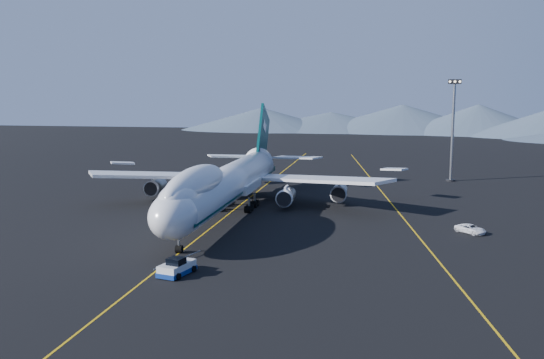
% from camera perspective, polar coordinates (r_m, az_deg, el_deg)
% --- Properties ---
extents(ground, '(500.00, 500.00, 0.00)m').
position_cam_1_polar(ground, '(109.58, -4.16, -3.32)').
color(ground, black).
rests_on(ground, ground).
extents(taxiway_line_main, '(0.25, 220.00, 0.01)m').
position_cam_1_polar(taxiway_line_main, '(109.58, -4.16, -3.31)').
color(taxiway_line_main, '#C7990B').
rests_on(taxiway_line_main, ground).
extents(taxiway_line_side, '(28.08, 198.09, 0.01)m').
position_cam_1_polar(taxiway_line_side, '(115.93, 11.65, -2.82)').
color(taxiway_line_side, '#C7990B').
rests_on(taxiway_line_side, ground).
extents(boeing_747, '(59.62, 72.43, 19.37)m').
position_cam_1_polar(boeing_747, '(108.59, -4.19, -0.31)').
color(boeing_747, silver).
rests_on(boeing_747, ground).
extents(pushback_tug, '(3.96, 5.70, 2.27)m').
position_cam_1_polar(pushback_tug, '(75.19, -8.94, -8.30)').
color(pushback_tug, silver).
rests_on(pushback_tug, ground).
extents(service_van, '(5.12, 5.12, 1.38)m').
position_cam_1_polar(service_van, '(100.09, 18.18, -4.44)').
color(service_van, white).
rests_on(service_van, ground).
extents(floodlight_mast, '(3.08, 2.31, 24.89)m').
position_cam_1_polar(floodlight_mast, '(154.98, 16.64, 4.48)').
color(floodlight_mast, black).
rests_on(floodlight_mast, ground).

